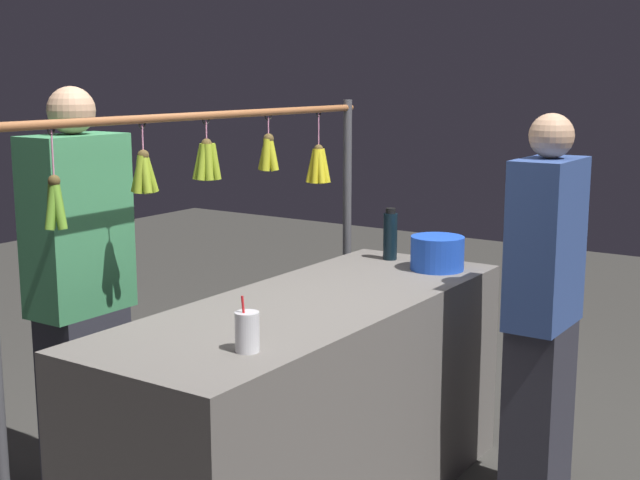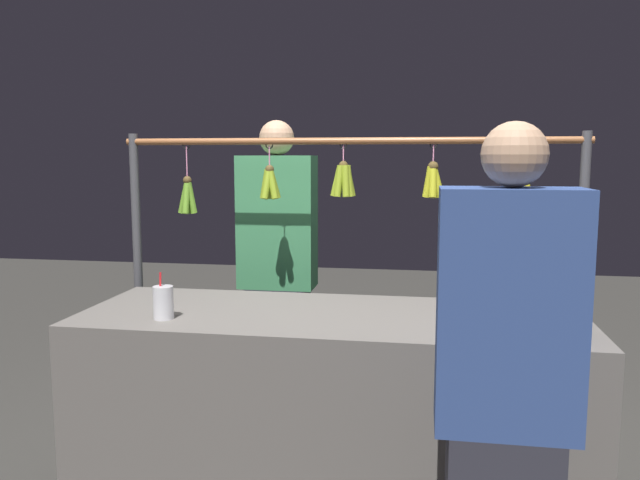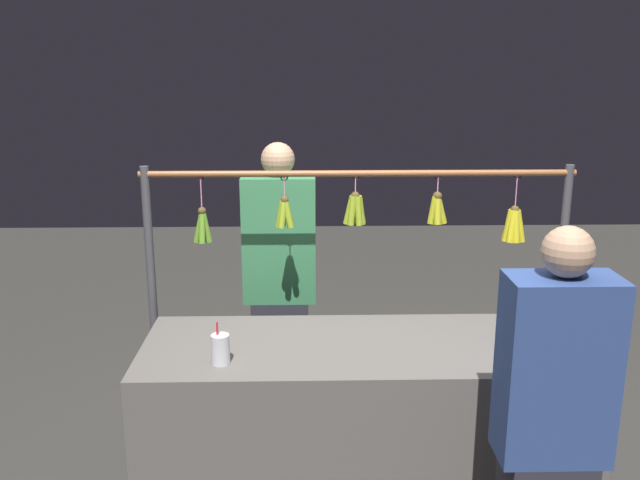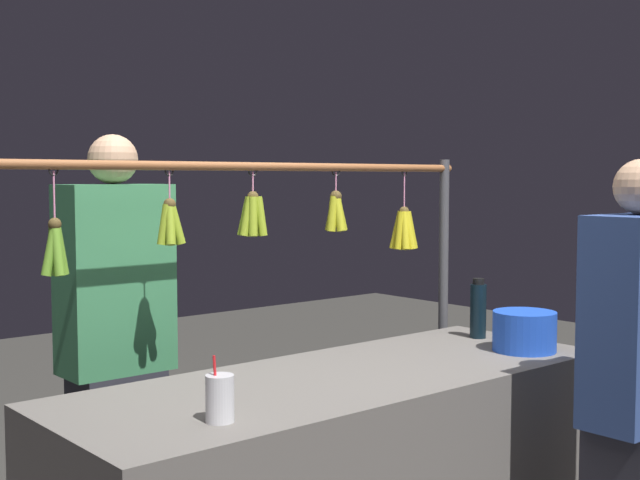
{
  "view_description": "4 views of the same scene",
  "coord_description": "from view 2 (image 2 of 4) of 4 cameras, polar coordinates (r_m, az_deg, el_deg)",
  "views": [
    {
      "loc": [
        2.71,
        1.86,
        1.75
      ],
      "look_at": [
        -0.07,
        0.0,
        1.12
      ],
      "focal_mm": 49.02,
      "sensor_mm": 36.0,
      "label": 1
    },
    {
      "loc": [
        -0.37,
        2.45,
        1.51
      ],
      "look_at": [
        0.04,
        0.0,
        1.18
      ],
      "focal_mm": 35.2,
      "sensor_mm": 36.0,
      "label": 2
    },
    {
      "loc": [
        0.27,
        2.85,
        2.12
      ],
      "look_at": [
        0.2,
        0.0,
        1.38
      ],
      "focal_mm": 37.99,
      "sensor_mm": 36.0,
      "label": 3
    },
    {
      "loc": [
        1.89,
        2.08,
        1.55
      ],
      "look_at": [
        0.11,
        0.0,
        1.35
      ],
      "focal_mm": 47.66,
      "sensor_mm": 36.0,
      "label": 4
    }
  ],
  "objects": [
    {
      "name": "customer_person",
      "position": [
        1.88,
        16.39,
        -15.23
      ],
      "size": [
        0.38,
        0.21,
        1.61
      ],
      "color": "#2D2D38",
      "rests_on": "ground"
    },
    {
      "name": "display_rack",
      "position": [
        2.98,
        3.19,
        0.56
      ],
      "size": [
        2.19,
        0.13,
        1.63
      ],
      "color": "#4C4C51",
      "rests_on": "ground"
    },
    {
      "name": "drink_cup",
      "position": [
        2.53,
        -14.06,
        -5.53
      ],
      "size": [
        0.08,
        0.08,
        0.18
      ],
      "color": "silver",
      "rests_on": "market_counter"
    },
    {
      "name": "water_bottle",
      "position": [
        2.67,
        19.98,
        -3.93
      ],
      "size": [
        0.07,
        0.07,
        0.25
      ],
      "color": "black",
      "rests_on": "market_counter"
    },
    {
      "name": "market_counter",
      "position": [
        2.69,
        0.94,
        -15.87
      ],
      "size": [
        2.02,
        0.73,
        0.89
      ],
      "primitive_type": "cube",
      "color": "#66605B",
      "rests_on": "ground"
    },
    {
      "name": "blue_bucket",
      "position": [
        2.39,
        19.35,
        -6.22
      ],
      "size": [
        0.24,
        0.24,
        0.15
      ],
      "primitive_type": "cylinder",
      "color": "blue",
      "rests_on": "market_counter"
    },
    {
      "name": "vendor_person",
      "position": [
        3.44,
        -3.84,
        -3.71
      ],
      "size": [
        0.41,
        0.22,
        1.71
      ],
      "color": "#2D2D38",
      "rests_on": "ground"
    }
  ]
}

